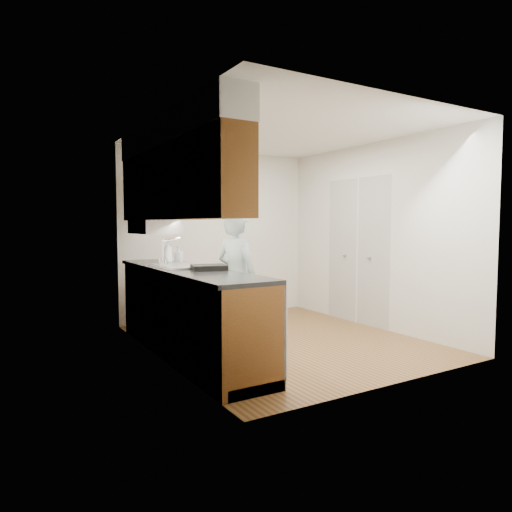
{
  "coord_description": "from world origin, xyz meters",
  "views": [
    {
      "loc": [
        -3.04,
        -4.5,
        1.4
      ],
      "look_at": [
        -0.21,
        0.25,
        1.02
      ],
      "focal_mm": 32.0,
      "sensor_mm": 36.0,
      "label": 1
    }
  ],
  "objects_px": {
    "person": "(237,270)",
    "dish_rack": "(209,267)",
    "steel_can": "(173,259)",
    "soap_bottle_a": "(168,252)",
    "soap_bottle_b": "(178,254)"
  },
  "relations": [
    {
      "from": "person",
      "to": "dish_rack",
      "type": "relative_size",
      "value": 5.14
    },
    {
      "from": "person",
      "to": "steel_can",
      "type": "bearing_deg",
      "value": 25.83
    },
    {
      "from": "soap_bottle_a",
      "to": "soap_bottle_b",
      "type": "xyz_separation_m",
      "value": [
        0.16,
        0.08,
        -0.03
      ]
    },
    {
      "from": "person",
      "to": "soap_bottle_b",
      "type": "height_order",
      "value": "person"
    },
    {
      "from": "person",
      "to": "dish_rack",
      "type": "bearing_deg",
      "value": 106.32
    },
    {
      "from": "soap_bottle_b",
      "to": "dish_rack",
      "type": "relative_size",
      "value": 0.6
    },
    {
      "from": "soap_bottle_a",
      "to": "soap_bottle_b",
      "type": "relative_size",
      "value": 1.33
    },
    {
      "from": "dish_rack",
      "to": "soap_bottle_b",
      "type": "bearing_deg",
      "value": 100.75
    },
    {
      "from": "soap_bottle_b",
      "to": "steel_can",
      "type": "height_order",
      "value": "soap_bottle_b"
    },
    {
      "from": "soap_bottle_a",
      "to": "steel_can",
      "type": "xyz_separation_m",
      "value": [
        0.06,
        0.0,
        -0.08
      ]
    },
    {
      "from": "person",
      "to": "soap_bottle_b",
      "type": "xyz_separation_m",
      "value": [
        -0.46,
        0.64,
        0.16
      ]
    },
    {
      "from": "dish_rack",
      "to": "soap_bottle_a",
      "type": "bearing_deg",
      "value": 110.33
    },
    {
      "from": "steel_can",
      "to": "dish_rack",
      "type": "height_order",
      "value": "steel_can"
    },
    {
      "from": "person",
      "to": "soap_bottle_a",
      "type": "relative_size",
      "value": 6.39
    },
    {
      "from": "steel_can",
      "to": "dish_rack",
      "type": "distance_m",
      "value": 0.94
    }
  ]
}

